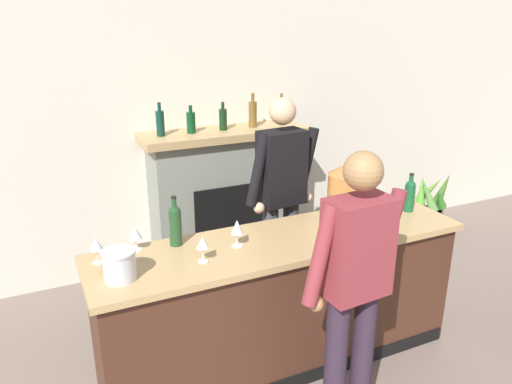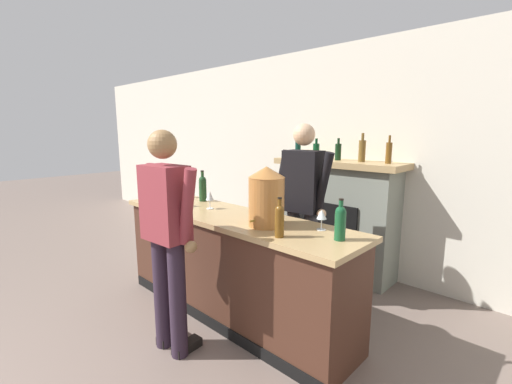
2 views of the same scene
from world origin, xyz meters
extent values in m
cube|color=beige|center=(0.00, 4.51, 1.38)|extent=(12.00, 0.07, 2.75)
cube|color=#43251A|center=(0.05, 2.69, 0.46)|extent=(2.51, 0.59, 0.93)
cube|color=tan|center=(0.05, 2.69, 0.95)|extent=(2.58, 0.66, 0.04)
cube|color=black|center=(0.05, 2.38, 0.05)|extent=(2.46, 0.01, 0.10)
cube|color=gray|center=(0.25, 4.25, 0.66)|extent=(1.39, 0.44, 1.31)
cube|color=black|center=(0.25, 4.02, 0.48)|extent=(0.77, 0.02, 0.84)
cube|color=tan|center=(0.25, 4.23, 1.35)|extent=(1.55, 0.52, 0.07)
cylinder|color=#0F3227|center=(-0.34, 4.23, 1.49)|extent=(0.07, 0.07, 0.22)
cylinder|color=#0F3227|center=(-0.34, 4.23, 1.64)|extent=(0.03, 0.03, 0.07)
cylinder|color=#0C391C|center=(-0.07, 4.23, 1.48)|extent=(0.08, 0.08, 0.19)
cylinder|color=#0C391C|center=(-0.07, 4.23, 1.60)|extent=(0.03, 0.03, 0.06)
cylinder|color=black|center=(0.24, 4.23, 1.48)|extent=(0.07, 0.07, 0.19)
cylinder|color=black|center=(0.24, 4.23, 1.61)|extent=(0.03, 0.03, 0.06)
cylinder|color=brown|center=(0.54, 4.23, 1.50)|extent=(0.08, 0.08, 0.24)
cylinder|color=brown|center=(0.54, 4.23, 1.66)|extent=(0.03, 0.03, 0.08)
cylinder|color=brown|center=(0.84, 4.23, 1.49)|extent=(0.06, 0.06, 0.22)
cylinder|color=brown|center=(0.84, 4.23, 1.64)|extent=(0.03, 0.03, 0.07)
cylinder|color=#2C1F2E|center=(0.22, 1.99, 0.46)|extent=(0.13, 0.13, 0.92)
cube|color=black|center=(0.22, 2.05, 0.04)|extent=(0.12, 0.25, 0.07)
cylinder|color=#2C1F2E|center=(0.02, 1.97, 0.46)|extent=(0.13, 0.13, 0.92)
cube|color=black|center=(0.02, 2.04, 0.04)|extent=(0.12, 0.25, 0.07)
cube|color=maroon|center=(0.12, 1.98, 1.20)|extent=(0.37, 0.24, 0.56)
cylinder|color=maroon|center=(0.35, 2.01, 1.20)|extent=(0.20, 0.08, 0.57)
sphere|color=#966F45|center=(0.35, 2.03, 0.90)|extent=(0.09, 0.09, 0.09)
cylinder|color=maroon|center=(-0.11, 1.98, 1.20)|extent=(0.20, 0.08, 0.57)
sphere|color=#966F45|center=(-0.11, 2.00, 0.90)|extent=(0.09, 0.09, 0.09)
sphere|color=#966F45|center=(0.12, 1.98, 1.63)|extent=(0.21, 0.21, 0.21)
cylinder|color=#3E404A|center=(0.28, 3.34, 0.47)|extent=(0.13, 0.13, 0.95)
cube|color=black|center=(0.29, 3.27, 0.04)|extent=(0.12, 0.25, 0.07)
cylinder|color=#3E404A|center=(0.48, 3.35, 0.47)|extent=(0.13, 0.13, 0.95)
cube|color=black|center=(0.49, 3.28, 0.04)|extent=(0.12, 0.25, 0.07)
cube|color=black|center=(0.38, 3.34, 1.24)|extent=(0.38, 0.25, 0.59)
cylinder|color=black|center=(0.16, 3.30, 1.26)|extent=(0.20, 0.08, 0.57)
sphere|color=#DAAC84|center=(0.16, 3.28, 0.96)|extent=(0.09, 0.09, 0.09)
cylinder|color=black|center=(0.61, 3.35, 1.26)|extent=(0.20, 0.08, 0.57)
sphere|color=#DAAC84|center=(0.62, 3.33, 0.96)|extent=(0.09, 0.09, 0.09)
sphere|color=#DAAC84|center=(0.38, 3.34, 1.69)|extent=(0.21, 0.21, 0.21)
cylinder|color=#B27136|center=(0.53, 2.65, 1.17)|extent=(0.29, 0.29, 0.40)
cone|color=#B27136|center=(0.53, 2.65, 1.41)|extent=(0.29, 0.29, 0.09)
cylinder|color=#B29333|center=(0.53, 2.48, 1.04)|extent=(0.02, 0.04, 0.02)
cylinder|color=silver|center=(-1.03, 2.60, 1.05)|extent=(0.18, 0.18, 0.16)
cylinder|color=silver|center=(-1.03, 2.60, 1.14)|extent=(0.19, 0.19, 0.01)
cylinder|color=#16502B|center=(1.15, 2.73, 1.07)|extent=(0.08, 0.08, 0.21)
sphere|color=#16502B|center=(1.15, 2.73, 1.18)|extent=(0.07, 0.07, 0.07)
cylinder|color=#16502B|center=(1.15, 2.73, 1.22)|extent=(0.03, 0.03, 0.08)
cylinder|color=black|center=(1.15, 2.73, 1.26)|extent=(0.03, 0.03, 0.01)
cylinder|color=#1E4222|center=(-0.62, 2.90, 1.09)|extent=(0.08, 0.08, 0.23)
sphere|color=#1E4222|center=(-0.62, 2.90, 1.20)|extent=(0.08, 0.08, 0.08)
cylinder|color=#1E4222|center=(-0.62, 2.90, 1.25)|extent=(0.03, 0.03, 0.09)
cylinder|color=black|center=(-0.62, 2.90, 1.30)|extent=(0.04, 0.04, 0.01)
cylinder|color=brown|center=(0.80, 2.49, 1.07)|extent=(0.07, 0.07, 0.20)
sphere|color=brown|center=(0.80, 2.49, 1.17)|extent=(0.06, 0.06, 0.06)
cylinder|color=brown|center=(0.80, 2.49, 1.21)|extent=(0.03, 0.03, 0.08)
cylinder|color=black|center=(0.80, 2.49, 1.26)|extent=(0.03, 0.03, 0.01)
cylinder|color=silver|center=(-0.27, 2.71, 0.97)|extent=(0.07, 0.07, 0.01)
cylinder|color=silver|center=(-0.27, 2.71, 1.02)|extent=(0.01, 0.01, 0.08)
cone|color=silver|center=(-0.27, 2.71, 1.11)|extent=(0.08, 0.08, 0.09)
cylinder|color=silver|center=(0.92, 2.85, 0.97)|extent=(0.07, 0.07, 0.01)
cylinder|color=silver|center=(0.92, 2.85, 1.02)|extent=(0.01, 0.01, 0.08)
cone|color=silver|center=(0.92, 2.85, 1.10)|extent=(0.08, 0.08, 0.07)
cylinder|color=silver|center=(-0.54, 2.60, 0.97)|extent=(0.06, 0.06, 0.01)
cylinder|color=silver|center=(-0.54, 2.60, 1.02)|extent=(0.01, 0.01, 0.09)
cone|color=silver|center=(-0.54, 2.60, 1.10)|extent=(0.08, 0.08, 0.07)
cylinder|color=silver|center=(-0.87, 2.93, 0.97)|extent=(0.07, 0.07, 0.01)
cylinder|color=silver|center=(-0.87, 2.93, 1.02)|extent=(0.01, 0.01, 0.08)
cone|color=silver|center=(-0.87, 2.93, 1.09)|extent=(0.08, 0.08, 0.08)
cylinder|color=silver|center=(-1.12, 2.85, 0.97)|extent=(0.06, 0.06, 0.01)
cylinder|color=silver|center=(-1.12, 2.85, 1.02)|extent=(0.01, 0.01, 0.08)
cone|color=silver|center=(-1.12, 2.85, 1.10)|extent=(0.08, 0.08, 0.08)
camera|label=1|loc=(-1.39, 0.01, 2.38)|focal=35.00mm
camera|label=2|loc=(2.32, 0.65, 1.73)|focal=24.00mm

